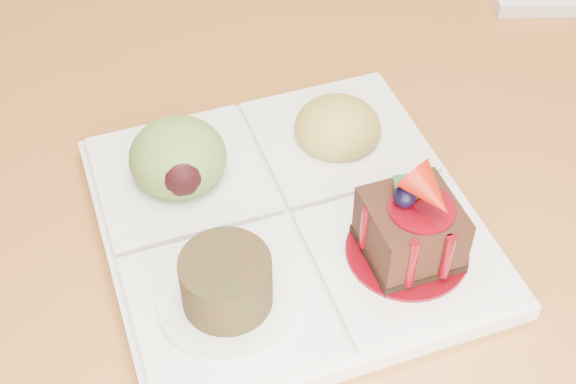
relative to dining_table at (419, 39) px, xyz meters
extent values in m
cube|color=silver|center=(-0.19, -0.26, 0.07)|extent=(0.25, 0.25, 0.01)
cube|color=silver|center=(-0.13, -0.31, 0.08)|extent=(0.12, 0.12, 0.01)
cube|color=silver|center=(-0.24, -0.32, 0.08)|extent=(0.12, 0.12, 0.01)
cube|color=silver|center=(-0.25, -0.21, 0.08)|extent=(0.12, 0.12, 0.01)
cube|color=silver|center=(-0.14, -0.20, 0.08)|extent=(0.12, 0.12, 0.01)
cylinder|color=#58030B|center=(-0.13, -0.31, 0.09)|extent=(0.07, 0.07, 0.00)
cube|color=black|center=(-0.13, -0.31, 0.09)|extent=(0.06, 0.06, 0.01)
cube|color=black|center=(-0.13, -0.31, 0.11)|extent=(0.06, 0.06, 0.03)
cylinder|color=#58030B|center=(-0.13, -0.31, 0.13)|extent=(0.04, 0.04, 0.00)
sphere|color=black|center=(-0.14, -0.31, 0.13)|extent=(0.01, 0.01, 0.01)
cone|color=#961509|center=(-0.12, -0.32, 0.14)|extent=(0.04, 0.04, 0.03)
cube|color=#114717|center=(-0.13, -0.30, 0.13)|extent=(0.01, 0.02, 0.01)
cube|color=#114717|center=(-0.13, -0.30, 0.13)|extent=(0.01, 0.01, 0.01)
cylinder|color=#58030B|center=(-0.14, -0.34, 0.11)|extent=(0.01, 0.01, 0.04)
cylinder|color=#58030B|center=(-0.12, -0.34, 0.11)|extent=(0.01, 0.01, 0.03)
cylinder|color=#58030B|center=(-0.16, -0.31, 0.11)|extent=(0.01, 0.01, 0.03)
cylinder|color=silver|center=(-0.24, -0.32, 0.09)|extent=(0.08, 0.08, 0.00)
cylinder|color=#3D1C11|center=(-0.24, -0.32, 0.11)|extent=(0.05, 0.05, 0.03)
cylinder|color=#4C2910|center=(-0.24, -0.32, 0.12)|extent=(0.04, 0.04, 0.00)
ellipsoid|color=#5D8B38|center=(-0.25, -0.21, 0.10)|extent=(0.06, 0.06, 0.05)
ellipsoid|color=black|center=(-0.25, -0.23, 0.10)|extent=(0.03, 0.02, 0.03)
ellipsoid|color=#AB9C3D|center=(-0.14, -0.20, 0.09)|extent=(0.06, 0.06, 0.04)
cube|color=orange|center=(-0.13, -0.20, 0.09)|extent=(0.02, 0.02, 0.01)
cube|color=#527D1B|center=(-0.15, -0.19, 0.10)|extent=(0.02, 0.02, 0.01)
cube|color=orange|center=(-0.16, -0.21, 0.09)|extent=(0.02, 0.02, 0.01)
cube|color=#527D1B|center=(-0.14, -0.22, 0.09)|extent=(0.02, 0.02, 0.01)
camera|label=1|loc=(-0.27, -0.59, 0.46)|focal=50.00mm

